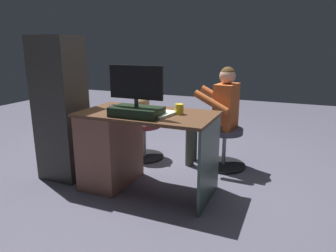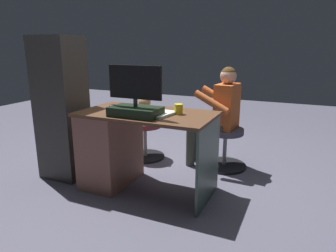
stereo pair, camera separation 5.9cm
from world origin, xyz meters
The scene contains 13 objects.
ground_plane centered at (0.00, 0.00, 0.00)m, with size 10.00×10.00×0.00m, color #595669.
desk centered at (0.32, 0.38, 0.41)m, with size 1.24×0.67×0.76m.
monitor centered at (0.01, 0.55, 0.87)m, with size 0.49×0.25×0.43m.
keyboard centered at (0.09, 0.31, 0.77)m, with size 0.42×0.14×0.02m, color black.
computer_mouse centered at (0.41, 0.32, 0.78)m, with size 0.06×0.10×0.04m, color #2C1E20.
cup centered at (-0.29, 0.32, 0.80)m, with size 0.08×0.08×0.09m, color yellow.
tv_remote centered at (0.27, 0.34, 0.77)m, with size 0.04×0.15×0.02m, color black.
notebook_binder centered at (-0.15, 0.44, 0.77)m, with size 0.22×0.30×0.02m, color silver.
office_chair_teddy centered at (0.43, -0.38, 0.27)m, with size 0.47×0.47×0.45m.
teddy_bear centered at (0.43, -0.39, 0.60)m, with size 0.22×0.22×0.32m.
visitor_chair centered at (-0.53, -0.48, 0.26)m, with size 0.50×0.50×0.45m.
person centered at (-0.44, -0.47, 0.66)m, with size 0.55×0.51×1.13m.
equipment_rack centered at (0.95, 0.44, 0.72)m, with size 0.44×0.36×1.45m, color #35332E.
Camera 1 is at (-1.24, 2.82, 1.36)m, focal length 32.93 mm.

